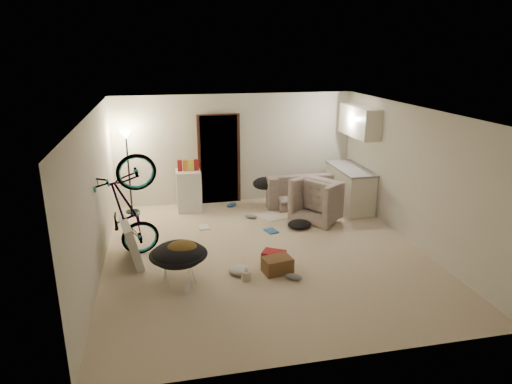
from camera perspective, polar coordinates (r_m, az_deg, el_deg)
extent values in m
cube|color=beige|center=(8.17, 1.12, -7.65)|extent=(5.50, 6.00, 0.02)
cube|color=white|center=(7.45, 1.23, 10.17)|extent=(5.50, 6.00, 0.02)
cube|color=silver|center=(10.58, -2.54, 5.44)|extent=(5.50, 0.02, 2.50)
cube|color=silver|center=(5.03, 9.07, -8.85)|extent=(5.50, 0.02, 2.50)
cube|color=silver|center=(7.61, -19.52, -0.44)|extent=(0.02, 6.00, 2.50)
cube|color=silver|center=(8.75, 19.08, 1.88)|extent=(0.02, 6.00, 2.50)
cube|color=black|center=(10.54, -4.64, 4.06)|extent=(0.85, 0.10, 2.04)
cube|color=#381D13|center=(10.51, -4.62, 4.03)|extent=(0.97, 0.04, 2.10)
cylinder|color=black|center=(10.46, -15.20, -2.36)|extent=(0.28, 0.28, 0.03)
cylinder|color=black|center=(10.21, -15.57, 2.05)|extent=(0.04, 0.04, 1.70)
cone|color=#FFE0A5|center=(10.03, -15.98, 6.84)|extent=(0.24, 0.24, 0.18)
cube|color=silver|center=(10.52, 11.62, 0.46)|extent=(0.60, 1.50, 0.88)
cube|color=gray|center=(10.40, 11.78, 2.88)|extent=(0.64, 1.54, 0.04)
cube|color=silver|center=(10.24, 12.82, 8.60)|extent=(0.38, 1.40, 0.65)
imported|color=#3A423A|center=(10.65, 6.09, 0.00)|extent=(1.87, 0.74, 0.54)
imported|color=#3A423A|center=(9.83, 8.58, -1.29)|extent=(1.29, 1.32, 0.65)
imported|color=black|center=(8.05, -15.52, -4.76)|extent=(2.00, 1.10, 1.10)
imported|color=maroon|center=(6.93, -8.89, -12.65)|extent=(0.25, 0.24, 0.02)
cube|color=white|center=(10.22, -8.39, 0.20)|extent=(0.53, 0.53, 0.90)
cube|color=maroon|center=(10.06, -9.50, 3.11)|extent=(0.10, 0.07, 0.30)
cube|color=orange|center=(10.07, -8.82, 3.15)|extent=(0.11, 0.08, 0.30)
cube|color=gold|center=(10.07, -8.13, 3.19)|extent=(0.11, 0.08, 0.30)
cube|color=maroon|center=(10.08, -7.45, 3.23)|extent=(0.10, 0.07, 0.30)
cylinder|color=silver|center=(7.24, -9.57, -9.50)|extent=(0.59, 0.59, 0.41)
ellipsoid|color=black|center=(7.13, -9.67, -7.69)|extent=(0.83, 0.83, 0.35)
torus|color=black|center=(7.13, -9.67, -7.69)|extent=(0.89, 0.89, 0.06)
ellipsoid|color=brown|center=(7.05, -9.30, -6.95)|extent=(0.53, 0.46, 0.22)
ellipsoid|color=black|center=(10.33, 1.11, 1.09)|extent=(0.59, 0.50, 0.28)
cube|color=silver|center=(8.06, -15.46, -5.77)|extent=(0.48, 1.14, 0.74)
cube|color=brown|center=(7.44, 2.69, -9.12)|extent=(0.50, 0.39, 0.26)
cube|color=maroon|center=(7.75, 2.24, -8.17)|extent=(0.45, 0.42, 0.21)
cylinder|color=beige|center=(7.23, -1.22, -10.42)|extent=(0.16, 0.16, 0.16)
cone|color=beige|center=(7.17, -1.23, -9.62)|extent=(0.09, 0.09, 0.07)
cube|color=beige|center=(9.85, 1.80, -3.05)|extent=(0.61, 0.68, 0.01)
cube|color=#2B5A9E|center=(9.05, 1.93, -4.89)|extent=(0.27, 0.32, 0.03)
cube|color=silver|center=(9.29, -6.54, -4.40)|extent=(0.24, 0.29, 0.03)
ellipsoid|color=#2B5A9E|center=(10.43, -3.06, -1.62)|extent=(0.28, 0.20, 0.10)
ellipsoid|color=slate|center=(9.70, -0.63, -3.08)|extent=(0.29, 0.24, 0.10)
ellipsoid|color=slate|center=(7.28, 4.70, -10.51)|extent=(0.29, 0.25, 0.10)
ellipsoid|color=black|center=(9.26, 5.44, -4.03)|extent=(0.55, 0.50, 0.15)
ellipsoid|color=silver|center=(7.44, -2.02, -9.72)|extent=(0.45, 0.41, 0.12)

